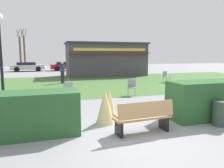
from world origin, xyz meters
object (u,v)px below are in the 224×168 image
at_px(lamppost_mid, 0,49).
at_px(cafe_chair_east, 68,89).
at_px(cafe_chair_north, 166,76).
at_px(cafe_chair_center, 132,86).
at_px(tree_left_bg, 20,52).
at_px(tree_right_bg, 25,51).
at_px(parked_car_west_slot, 27,66).
at_px(parked_car_center_slot, 66,66).
at_px(food_kiosk, 106,59).
at_px(park_bench, 144,117).
at_px(trash_bin, 221,113).
at_px(person_strolling, 62,72).

height_order(lamppost_mid, cafe_chair_east, lamppost_mid).
bearing_deg(lamppost_mid, cafe_chair_north, 27.41).
distance_m(cafe_chair_center, tree_left_bg, 27.23).
bearing_deg(cafe_chair_center, tree_right_bg, 105.94).
xyz_separation_m(parked_car_west_slot, tree_left_bg, (-1.38, 5.88, 2.00)).
height_order(cafe_chair_center, parked_car_center_slot, parked_car_center_slot).
bearing_deg(cafe_chair_east, parked_car_west_slot, 99.23).
relative_size(food_kiosk, parked_car_center_slot, 1.95).
bearing_deg(park_bench, cafe_chair_east, 106.86).
distance_m(cafe_chair_north, parked_car_west_slot, 19.41).
relative_size(trash_bin, cafe_chair_north, 0.89).
xyz_separation_m(park_bench, tree_right_bg, (-5.64, 31.63, 2.28)).
distance_m(food_kiosk, tree_left_bg, 17.59).
bearing_deg(parked_car_west_slot, cafe_chair_north, -53.63).
relative_size(parked_car_west_slot, parked_car_center_slot, 0.99).
height_order(cafe_chair_north, person_strolling, person_strolling).
height_order(food_kiosk, tree_left_bg, tree_left_bg).
relative_size(parked_car_west_slot, tree_left_bg, 0.71).
relative_size(lamppost_mid, cafe_chair_center, 4.32).
distance_m(food_kiosk, tree_right_bg, 17.55).
relative_size(parked_car_west_slot, tree_right_bg, 0.68).
distance_m(parked_car_center_slot, tree_right_bg, 8.73).
distance_m(person_strolling, tree_left_bg, 20.30).
relative_size(cafe_chair_east, parked_car_center_slot, 0.21).
relative_size(park_bench, cafe_chair_center, 1.94).
bearing_deg(tree_right_bg, cafe_chair_center, -74.06).
relative_size(cafe_chair_east, person_strolling, 0.53).
height_order(parked_car_center_slot, tree_right_bg, tree_right_bg).
height_order(park_bench, tree_left_bg, tree_left_bg).
height_order(lamppost_mid, person_strolling, lamppost_mid).
bearing_deg(cafe_chair_east, tree_left_bg, 100.13).
bearing_deg(trash_bin, park_bench, 178.27).
relative_size(lamppost_mid, parked_car_center_slot, 0.89).
bearing_deg(tree_right_bg, tree_left_bg, -151.27).
bearing_deg(cafe_chair_north, tree_right_bg, 119.35).
height_order(trash_bin, parked_car_west_slot, parked_car_west_slot).
bearing_deg(cafe_chair_east, tree_right_bg, 98.73).
height_order(park_bench, person_strolling, person_strolling).
bearing_deg(parked_car_west_slot, lamppost_mid, -88.40).
bearing_deg(cafe_chair_north, cafe_chair_east, -151.18).
relative_size(lamppost_mid, trash_bin, 4.82).
height_order(parked_car_west_slot, parked_car_center_slot, same).
relative_size(lamppost_mid, food_kiosk, 0.46).
bearing_deg(lamppost_mid, parked_car_west_slot, 91.60).
relative_size(trash_bin, tree_right_bg, 0.13).
distance_m(trash_bin, parked_car_west_slot, 26.59).
xyz_separation_m(parked_car_center_slot, tree_left_bg, (-6.37, 5.88, 2.00)).
height_order(cafe_chair_center, cafe_chair_north, same).
xyz_separation_m(food_kiosk, cafe_chair_center, (-1.74, -11.36, -1.21)).
bearing_deg(park_bench, parked_car_center_slot, 89.73).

